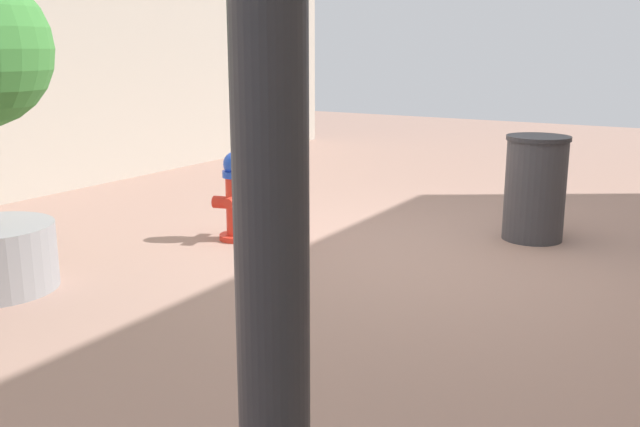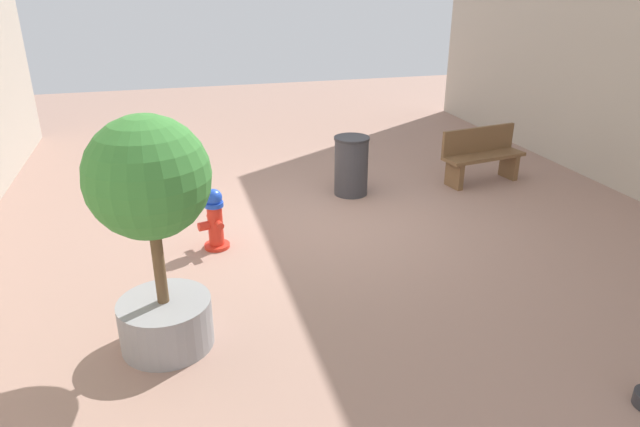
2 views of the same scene
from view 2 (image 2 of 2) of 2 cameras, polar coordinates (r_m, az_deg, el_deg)
ground_plane at (r=8.34m, az=1.49°, el=-0.84°), size 23.40×23.40×0.00m
fire_hydrant at (r=7.52m, az=-10.65°, el=-0.56°), size 0.41×0.43×0.83m
bench_near at (r=10.24m, az=16.07°, el=5.75°), size 1.56×0.68×0.95m
planter_tree at (r=5.25m, az=-16.65°, el=0.05°), size 1.11×1.11×2.31m
trash_bin at (r=9.27m, az=3.19°, el=4.86°), size 0.58×0.58×0.97m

